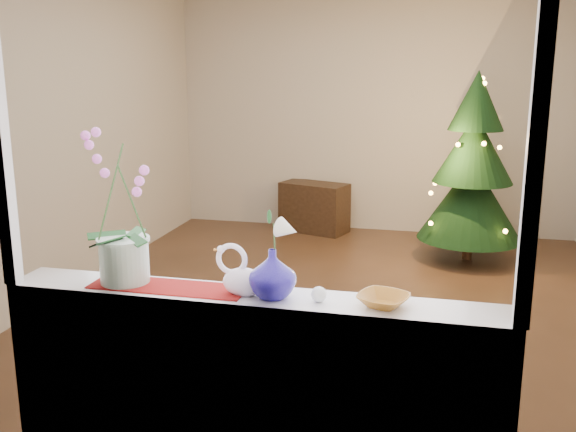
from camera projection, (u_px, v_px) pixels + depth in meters
name	position (u px, v px, depth m)	size (l,w,h in m)	color
ground	(336.00, 303.00, 5.19)	(5.00, 5.00, 0.00)	#3B2618
wall_back	(374.00, 113.00, 7.25)	(4.50, 0.10, 2.70)	beige
wall_front	(240.00, 202.00, 2.51)	(4.50, 0.10, 2.70)	beige
wall_left	(75.00, 130.00, 5.39)	(0.10, 5.00, 2.70)	beige
window_apron	(246.00, 407.00, 2.76)	(2.20, 0.08, 0.88)	white
windowsill	(251.00, 299.00, 2.74)	(2.20, 0.26, 0.04)	white
window_frame	(241.00, 111.00, 2.46)	(2.22, 0.06, 1.60)	white
runner	(168.00, 287.00, 2.82)	(0.70, 0.20, 0.01)	maroon
orchid_pot	(121.00, 208.00, 2.80)	(0.24, 0.24, 0.69)	white
swan	(244.00, 271.00, 2.70)	(0.25, 0.11, 0.21)	white
blue_vase	(272.00, 270.00, 2.67)	(0.23, 0.23, 0.24)	navy
lily	(272.00, 221.00, 2.62)	(0.13, 0.08, 0.18)	silver
paperweight	(319.00, 294.00, 2.64)	(0.07, 0.07, 0.07)	white
amber_dish	(383.00, 301.00, 2.60)	(0.17, 0.17, 0.04)	#A76A20
xmas_tree	(473.00, 167.00, 6.17)	(1.00, 1.00, 1.84)	black
side_table	(314.00, 207.00, 7.40)	(0.75, 0.38, 0.57)	black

